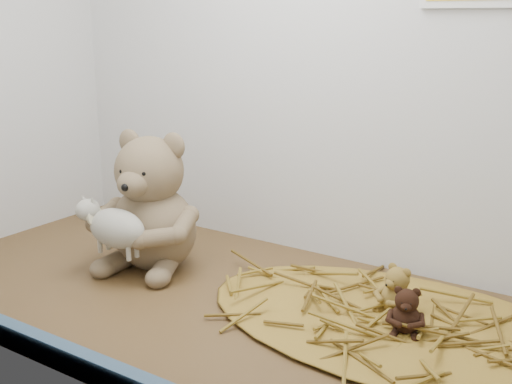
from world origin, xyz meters
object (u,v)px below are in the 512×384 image
Objects in this scene: mini_teddy_tan at (398,287)px; mini_teddy_brown at (406,308)px; main_teddy at (152,200)px; toy_lamb at (117,228)px.

mini_teddy_tan is 1.10× the size of mini_teddy_brown.
main_teddy is 3.64× the size of mini_teddy_brown.
mini_teddy_tan is 6.87cm from mini_teddy_brown.
mini_teddy_brown is at bearing 8.94° from toy_lamb.
mini_teddy_brown is (51.67, -1.35, -8.32)cm from main_teddy.
main_teddy is at bearing 90.00° from toy_lamb.
toy_lamb is 1.96× the size of mini_teddy_tan.
main_teddy is 3.32× the size of mini_teddy_tan.
mini_teddy_tan is (48.00, 13.93, -4.85)cm from toy_lamb.
mini_teddy_tan is at bearing 104.58° from mini_teddy_brown.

